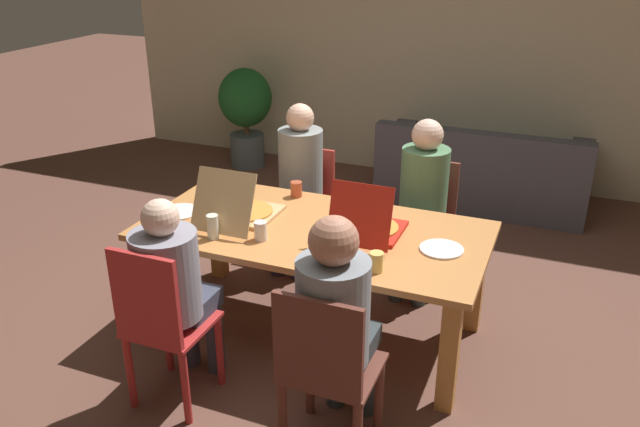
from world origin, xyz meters
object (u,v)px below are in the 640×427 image
object	(u,v)px
dining_table	(314,243)
pizza_box_0	(242,211)
chair_1	(161,323)
person_1	(173,281)
drinking_glass_3	(261,231)
drinking_glass_0	(376,262)
chair_2	(326,371)
person_0	(422,193)
potted_plant	(246,108)
person_3	(298,174)
drinking_glass_1	(296,189)
pizza_box_1	(369,226)
couch	(482,175)
chair_3	(305,201)
plate_0	(441,249)
person_2	(336,313)
plate_1	(180,212)
chair_0	(424,217)
drinking_glass_2	(213,227)

from	to	relation	value
dining_table	pizza_box_0	xyz separation A→B (m)	(-0.47, -0.04, 0.16)
chair_1	person_1	xyz separation A→B (m)	(0.00, 0.14, 0.18)
chair_1	drinking_glass_3	world-z (taller)	chair_1
drinking_glass_0	drinking_glass_3	xyz separation A→B (m)	(-0.73, 0.11, 0.00)
chair_2	dining_table	bearing A→B (deg)	115.52
person_0	potted_plant	size ratio (longest dim) A/B	1.15
chair_1	drinking_glass_0	size ratio (longest dim) A/B	8.90
person_0	person_1	xyz separation A→B (m)	(-0.93, -1.64, -0.02)
person_3	drinking_glass_1	xyz separation A→B (m)	(0.16, -0.39, 0.05)
person_0	pizza_box_1	world-z (taller)	person_0
person_3	drinking_glass_3	distance (m)	1.10
person_3	couch	size ratio (longest dim) A/B	0.67
person_1	pizza_box_0	xyz separation A→B (m)	(-0.01, 0.78, 0.09)
chair_1	chair_3	bearing A→B (deg)	90.00
person_1	drinking_glass_3	world-z (taller)	person_1
person_3	pizza_box_1	world-z (taller)	person_3
pizza_box_0	plate_0	distance (m)	1.25
dining_table	person_2	xyz separation A→B (m)	(0.46, -0.84, 0.11)
pizza_box_1	chair_1	bearing A→B (deg)	-128.83
person_3	pizza_box_1	size ratio (longest dim) A/B	2.69
person_1	plate_1	world-z (taller)	person_1
plate_1	couch	world-z (taller)	couch
pizza_box_0	chair_0	bearing A→B (deg)	47.13
person_2	plate_0	bearing A→B (deg)	69.52
pizza_box_1	drinking_glass_0	xyz separation A→B (m)	(0.17, -0.41, 0.00)
chair_1	chair_2	distance (m)	0.93
person_2	chair_3	size ratio (longest dim) A/B	1.45
chair_3	potted_plant	xyz separation A→B (m)	(-1.44, 1.74, 0.17)
chair_1	pizza_box_1	xyz separation A→B (m)	(0.80, 0.99, 0.26)
couch	plate_0	bearing A→B (deg)	-86.91
pizza_box_0	pizza_box_1	bearing A→B (deg)	5.51
chair_1	couch	bearing A→B (deg)	72.56
person_2	drinking_glass_0	world-z (taller)	person_2
person_3	dining_table	bearing A→B (deg)	-60.43
dining_table	person_0	xyz separation A→B (m)	(0.46, 0.83, 0.09)
person_0	person_1	world-z (taller)	person_0
chair_2	potted_plant	world-z (taller)	potted_plant
dining_table	drinking_glass_1	size ratio (longest dim) A/B	20.09
couch	drinking_glass_0	bearing A→B (deg)	-92.57
pizza_box_1	drinking_glass_1	bearing A→B (deg)	149.30
plate_1	chair_1	bearing A→B (deg)	-63.67
pizza_box_0	pizza_box_1	xyz separation A→B (m)	(0.81, 0.08, 0.00)
pizza_box_0	plate_0	xyz separation A→B (m)	(1.25, 0.03, -0.05)
plate_1	drinking_glass_3	bearing A→B (deg)	-13.38
dining_table	drinking_glass_3	bearing A→B (deg)	-130.48
person_2	drinking_glass_3	size ratio (longest dim) A/B	11.06
dining_table	chair_2	world-z (taller)	chair_2
drinking_glass_3	drinking_glass_2	bearing A→B (deg)	-162.24
chair_0	pizza_box_0	distance (m)	1.40
drinking_glass_2	potted_plant	distance (m)	3.34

